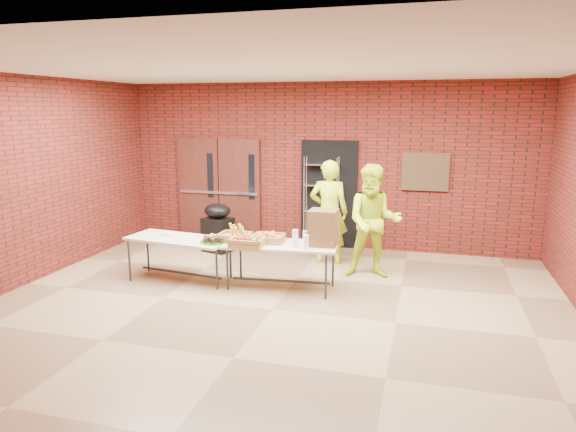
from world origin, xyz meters
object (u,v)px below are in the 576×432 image
Objects in this scene: wire_rack at (321,203)px; volunteer_woman at (329,212)px; coffee_dispenser at (323,228)px; covered_grill at (218,227)px; volunteer_man at (374,222)px; table_right at (281,247)px; table_left at (180,241)px.

wire_rack is 0.98× the size of volunteer_woman.
coffee_dispenser is 0.29× the size of volunteer_woman.
volunteer_man reaches higher than covered_grill.
covered_grill is (-1.74, 1.68, -0.17)m from table_right.
table_left is 3.28× the size of coffee_dispenser.
wire_rack is at bearing 62.41° from table_left.
wire_rack reaches higher than coffee_dispenser.
covered_grill reaches higher than table_right.
coffee_dispenser is 2.90m from covered_grill.
covered_grill is 3.15m from volunteer_man.
volunteer_man is at bearing 52.08° from coffee_dispenser.
wire_rack is 0.98× the size of volunteer_man.
table_right is 1.61m from volunteer_man.
volunteer_woman reaches higher than covered_grill.
table_left is 0.96× the size of volunteer_man.
volunteer_woman reaches higher than wire_rack.
volunteer_man is at bearing -58.05° from wire_rack.
volunteer_woman is (0.44, 1.50, 0.28)m from table_right.
coffee_dispenser is (0.63, 0.09, 0.33)m from table_right.
volunteer_man is (1.28, 0.93, 0.28)m from table_right.
table_left is at bearing 175.97° from table_right.
covered_grill is at bearing 159.97° from volunteer_man.
volunteer_man is at bearing 141.51° from volunteer_woman.
volunteer_woman is 1.00× the size of volunteer_man.
table_left is 1.00× the size of table_right.
wire_rack is 1.02× the size of table_left.
volunteer_man reaches higher than volunteer_woman.
coffee_dispenser is (2.29, 0.13, 0.33)m from table_left.
table_left is 2.32m from coffee_dispenser.
wire_rack is 3.36× the size of coffee_dispenser.
volunteer_woman is (-0.19, 1.41, -0.05)m from coffee_dispenser.
table_left is 2.62m from volunteer_woman.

